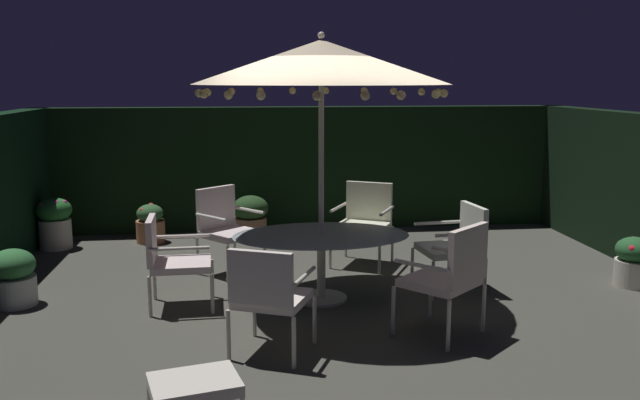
% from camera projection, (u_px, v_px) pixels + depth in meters
% --- Properties ---
extents(ground_plane, '(8.12, 7.41, 0.02)m').
position_uv_depth(ground_plane, '(340.00, 302.00, 6.98)').
color(ground_plane, '#45453C').
extents(hedge_backdrop_rear, '(8.12, 0.30, 1.87)m').
position_uv_depth(hedge_backdrop_rear, '(306.00, 168.00, 10.28)').
color(hedge_backdrop_rear, black).
rests_on(hedge_backdrop_rear, ground_plane).
extents(patio_dining_table, '(1.83, 1.26, 0.71)m').
position_uv_depth(patio_dining_table, '(321.00, 244.00, 6.93)').
color(patio_dining_table, beige).
rests_on(patio_dining_table, ground_plane).
extents(patio_umbrella, '(2.57, 2.57, 2.74)m').
position_uv_depth(patio_umbrella, '(321.00, 62.00, 6.60)').
color(patio_umbrella, silver).
rests_on(patio_umbrella, ground_plane).
extents(patio_chair_north, '(0.83, 0.83, 1.02)m').
position_uv_depth(patio_chair_north, '(225.00, 224.00, 7.93)').
color(patio_chair_north, silver).
rests_on(patio_chair_north, ground_plane).
extents(patio_chair_northeast, '(0.65, 0.58, 0.93)m').
position_uv_depth(patio_chair_northeast, '(171.00, 256.00, 6.71)').
color(patio_chair_northeast, beige).
rests_on(patio_chair_northeast, ground_plane).
extents(patio_chair_east, '(0.78, 0.77, 0.95)m').
position_uv_depth(patio_chair_east, '(268.00, 292.00, 5.50)').
color(patio_chair_east, beige).
rests_on(patio_chair_east, ground_plane).
extents(patio_chair_southeast, '(0.87, 0.87, 1.03)m').
position_uv_depth(patio_chair_southeast, '(451.00, 272.00, 5.92)').
color(patio_chair_southeast, silver).
rests_on(patio_chair_southeast, ground_plane).
extents(patio_chair_south, '(0.70, 0.69, 0.94)m').
position_uv_depth(patio_chair_south, '(457.00, 241.00, 7.28)').
color(patio_chair_south, silver).
rests_on(patio_chair_south, ground_plane).
extents(patio_chair_southwest, '(0.86, 0.85, 1.00)m').
position_uv_depth(patio_chair_southwest, '(365.00, 217.00, 8.34)').
color(patio_chair_southwest, silver).
rests_on(patio_chair_southwest, ground_plane).
extents(ottoman_footrest, '(0.65, 0.55, 0.37)m').
position_uv_depth(ottoman_footrest, '(194.00, 386.00, 4.34)').
color(ottoman_footrest, silver).
rests_on(ottoman_footrest, ground_plane).
extents(potted_plant_left_far, '(0.40, 0.40, 0.55)m').
position_uv_depth(potted_plant_left_far, '(150.00, 223.00, 9.46)').
color(potted_plant_left_far, '#AD6C49').
rests_on(potted_plant_left_far, ground_plane).
extents(potted_plant_left_near, '(0.46, 0.46, 0.59)m').
position_uv_depth(potted_plant_left_near, '(13.00, 277.00, 6.81)').
color(potted_plant_left_near, silver).
rests_on(potted_plant_left_near, ground_plane).
extents(potted_plant_back_right, '(0.51, 0.51, 0.64)m').
position_uv_depth(potted_plant_back_right, '(251.00, 216.00, 9.62)').
color(potted_plant_back_right, '#8B6447').
rests_on(potted_plant_back_right, ground_plane).
extents(potted_plant_back_center, '(0.42, 0.42, 0.56)m').
position_uv_depth(potted_plant_back_center, '(634.00, 261.00, 7.46)').
color(potted_plant_back_center, beige).
rests_on(potted_plant_back_center, ground_plane).
extents(potted_plant_front_corner, '(0.47, 0.47, 0.70)m').
position_uv_depth(potted_plant_front_corner, '(55.00, 222.00, 9.09)').
color(potted_plant_front_corner, beige).
rests_on(potted_plant_front_corner, ground_plane).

